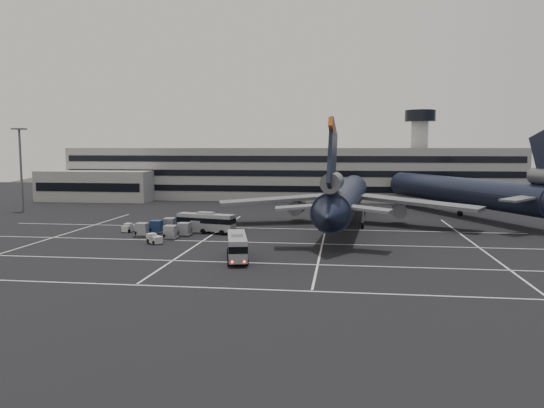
{
  "coord_description": "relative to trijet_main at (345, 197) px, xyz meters",
  "views": [
    {
      "loc": [
        14.87,
        -72.55,
        13.89
      ],
      "look_at": [
        3.6,
        11.31,
        5.0
      ],
      "focal_mm": 35.0,
      "sensor_mm": 36.0,
      "label": 1
    }
  ],
  "objects": [
    {
      "name": "hills",
      "position": [
        2.73,
        148.36,
        -17.32
      ],
      "size": [
        352.0,
        180.0,
        44.0
      ],
      "color": "#38332B",
      "rests_on": "ground"
    },
    {
      "name": "bus_far",
      "position": [
        -22.67,
        -9.97,
        -3.34
      ],
      "size": [
        10.14,
        4.62,
        3.49
      ],
      "rotation": [
        0.0,
        0.0,
        1.33
      ],
      "color": "#97999F",
      "rests_on": "ground"
    },
    {
      "name": "tug_b",
      "position": [
        -27.53,
        -20.63,
        -4.56
      ],
      "size": [
        2.77,
        2.73,
        1.56
      ],
      "rotation": [
        0.0,
        0.0,
        0.82
      ],
      "color": "#B7B8B3",
      "rests_on": "ground"
    },
    {
      "name": "terminal",
      "position": [
        -18.21,
        49.51,
        1.68
      ],
      "size": [
        125.0,
        26.0,
        24.0
      ],
      "color": "gray",
      "rests_on": "ground"
    },
    {
      "name": "lightpole_left",
      "position": [
        -70.26,
        13.36,
        6.57
      ],
      "size": [
        2.4,
        2.4,
        18.28
      ],
      "color": "slate",
      "rests_on": "ground"
    },
    {
      "name": "trijet_far",
      "position": [
        23.94,
        17.27,
        0.18
      ],
      "size": [
        30.87,
        54.67,
        18.08
      ],
      "rotation": [
        0.0,
        0.0,
        0.42
      ],
      "color": "black",
      "rests_on": "ground"
    },
    {
      "name": "uld_cluster",
      "position": [
        -28.11,
        -11.23,
        -4.22
      ],
      "size": [
        10.64,
        14.71,
        2.11
      ],
      "rotation": [
        0.0,
        0.0,
        -0.36
      ],
      "color": "#2D2D30",
      "rests_on": "ground"
    },
    {
      "name": "ground",
      "position": [
        -15.26,
        -21.64,
        -5.25
      ],
      "size": [
        260.0,
        260.0,
        0.0
      ],
      "primitive_type": "plane",
      "color": "black",
      "rests_on": "ground"
    },
    {
      "name": "lane_markings",
      "position": [
        -14.31,
        -20.91,
        -5.24
      ],
      "size": [
        90.0,
        55.62,
        0.01
      ],
      "color": "silver",
      "rests_on": "ground"
    },
    {
      "name": "trijet_main",
      "position": [
        0.0,
        0.0,
        0.0
      ],
      "size": [
        47.3,
        57.69,
        18.08
      ],
      "rotation": [
        0.0,
        0.0,
        -0.08
      ],
      "color": "black",
      "rests_on": "ground"
    },
    {
      "name": "bus_near",
      "position": [
        -13.41,
        -30.1,
        -3.36
      ],
      "size": [
        4.41,
        10.03,
        3.45
      ],
      "rotation": [
        0.0,
        0.0,
        0.23
      ],
      "color": "#97999F",
      "rests_on": "ground"
    },
    {
      "name": "tug_a",
      "position": [
        -35.8,
        -10.61,
        -4.57
      ],
      "size": [
        1.97,
        2.64,
        1.52
      ],
      "rotation": [
        0.0,
        0.0,
        -0.25
      ],
      "color": "#B7B8B3",
      "rests_on": "ground"
    }
  ]
}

